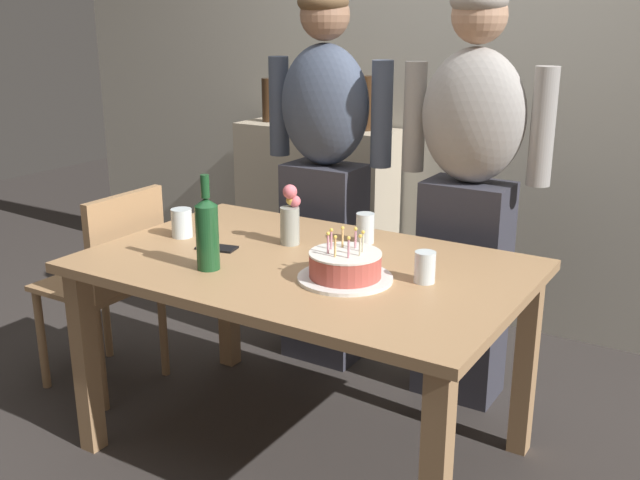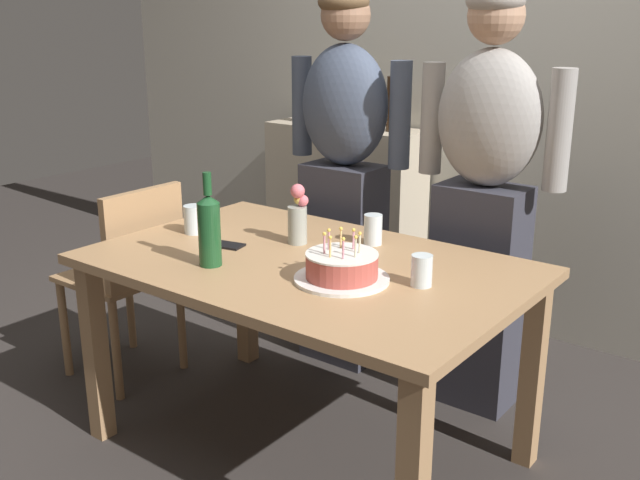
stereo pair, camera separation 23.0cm
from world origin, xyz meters
name	(u,v)px [view 1 (the left image)]	position (x,y,z in m)	size (l,w,h in m)	color
ground_plane	(306,448)	(0.00, 0.00, 0.00)	(10.00, 10.00, 0.00)	#332D2B
back_wall	(474,68)	(0.00, 1.55, 1.30)	(5.20, 0.10, 2.60)	beige
dining_table	(305,288)	(0.00, 0.00, 0.64)	(1.50, 0.96, 0.74)	#A37A51
birthday_cake	(345,267)	(0.21, -0.08, 0.78)	(0.31, 0.31, 0.16)	white
water_glass_near	(425,267)	(0.43, 0.03, 0.79)	(0.07, 0.07, 0.10)	silver
water_glass_far	(183,223)	(-0.56, 0.00, 0.79)	(0.08, 0.08, 0.11)	silver
water_glass_side	(365,228)	(0.08, 0.30, 0.80)	(0.07, 0.07, 0.11)	silver
wine_bottle	(207,232)	(-0.23, -0.23, 0.87)	(0.08, 0.08, 0.32)	#194723
cell_phone	(217,248)	(-0.35, -0.05, 0.74)	(0.14, 0.07, 0.01)	black
flower_vase	(290,217)	(-0.15, 0.14, 0.84)	(0.07, 0.08, 0.23)	#999E93
person_man_bearded	(325,175)	(-0.35, 0.71, 0.87)	(0.61, 0.27, 1.66)	#33333D
person_woman_cardigan	(469,193)	(0.32, 0.71, 0.87)	(0.61, 0.27, 1.66)	#33333D
dining_chair	(113,274)	(-0.95, -0.01, 0.52)	(0.42, 0.42, 0.87)	#A37A51
shelf_cabinet	(316,211)	(-0.79, 1.33, 0.51)	(0.89, 0.30, 1.26)	tan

